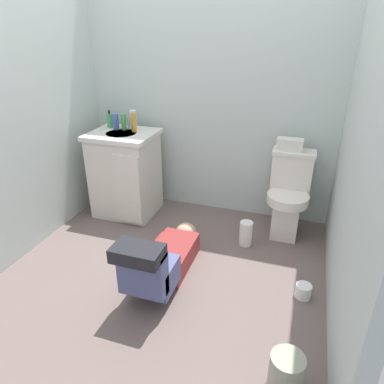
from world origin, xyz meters
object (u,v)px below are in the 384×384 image
object	(u,v)px
person_plumber	(162,259)
bottle_blue	(116,122)
vanity_cabinet	(126,173)
bottle_green	(124,122)
bottle_white	(133,120)
paper_towel_roll	(246,233)
trash_can	(286,373)
bottle_amber	(134,123)
toilet_paper_roll	(303,291)
soap_dispenser	(110,121)
tissue_box	(290,144)
faucet	(129,123)
toilet	(289,195)

from	to	relation	value
person_plumber	bottle_blue	xyz separation A→B (m)	(-0.84, 0.95, 0.72)
vanity_cabinet	bottle_green	bearing A→B (deg)	106.33
bottle_white	paper_towel_roll	size ratio (longest dim) A/B	0.80
trash_can	person_plumber	bearing A→B (deg)	146.76
bottle_green	bottle_amber	world-z (taller)	bottle_amber
toilet_paper_roll	trash_can	bearing A→B (deg)	-94.60
bottle_green	toilet_paper_roll	bearing A→B (deg)	-25.40
soap_dispenser	trash_can	distance (m)	2.59
person_plumber	soap_dispenser	distance (m)	1.54
bottle_white	trash_can	bearing A→B (deg)	-45.22
toilet_paper_roll	tissue_box	bearing A→B (deg)	104.84
tissue_box	toilet_paper_roll	xyz separation A→B (m)	(0.25, -0.93, -0.75)
bottle_green	paper_towel_roll	size ratio (longest dim) A/B	0.70
person_plumber	bottle_white	bearing A→B (deg)	124.01
bottle_green	paper_towel_roll	world-z (taller)	bottle_green
person_plumber	paper_towel_roll	world-z (taller)	person_plumber
tissue_box	trash_can	world-z (taller)	tissue_box
bottle_amber	paper_towel_roll	world-z (taller)	bottle_amber
vanity_cabinet	bottle_amber	distance (m)	0.50
tissue_box	trash_can	bearing A→B (deg)	-83.64
person_plumber	bottle_white	distance (m)	1.45
soap_dispenser	toilet_paper_roll	world-z (taller)	soap_dispenser
bottle_white	toilet_paper_roll	bearing A→B (deg)	-28.05
toilet_paper_roll	bottle_blue	bearing A→B (deg)	155.87
bottle_blue	paper_towel_roll	distance (m)	1.58
vanity_cabinet	trash_can	world-z (taller)	vanity_cabinet
bottle_amber	trash_can	size ratio (longest dim) A/B	0.76
bottle_blue	trash_can	distance (m)	2.50
tissue_box	trash_can	size ratio (longest dim) A/B	0.98
faucet	toilet_paper_roll	xyz separation A→B (m)	(1.74, -0.89, -0.82)
person_plumber	bottle_white	xyz separation A→B (m)	(-0.70, 1.04, 0.73)
tissue_box	soap_dispenser	distance (m)	1.69
faucet	paper_towel_roll	size ratio (longest dim) A/B	0.46
soap_dispenser	bottle_blue	size ratio (longest dim) A/B	1.12
trash_can	paper_towel_roll	bearing A→B (deg)	109.21
vanity_cabinet	bottle_blue	size ratio (longest dim) A/B	5.55
bottle_green	bottle_white	bearing A→B (deg)	45.09
bottle_green	bottle_white	xyz separation A→B (m)	(0.07, 0.07, 0.01)
toilet	soap_dispenser	xyz separation A→B (m)	(-1.73, 0.03, 0.52)
faucet	bottle_green	bearing A→B (deg)	-116.07
bottle_blue	soap_dispenser	bearing A→B (deg)	153.82
paper_towel_roll	tissue_box	bearing A→B (deg)	58.12
faucet	bottle_white	world-z (taller)	bottle_white
faucet	person_plumber	bearing A→B (deg)	-53.99
trash_can	paper_towel_roll	distance (m)	1.34
tissue_box	paper_towel_roll	world-z (taller)	tissue_box
bottle_green	vanity_cabinet	bearing A→B (deg)	-73.67
bottle_amber	trash_can	world-z (taller)	bottle_amber
soap_dispenser	bottle_blue	distance (m)	0.10
faucet	person_plumber	distance (m)	1.44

